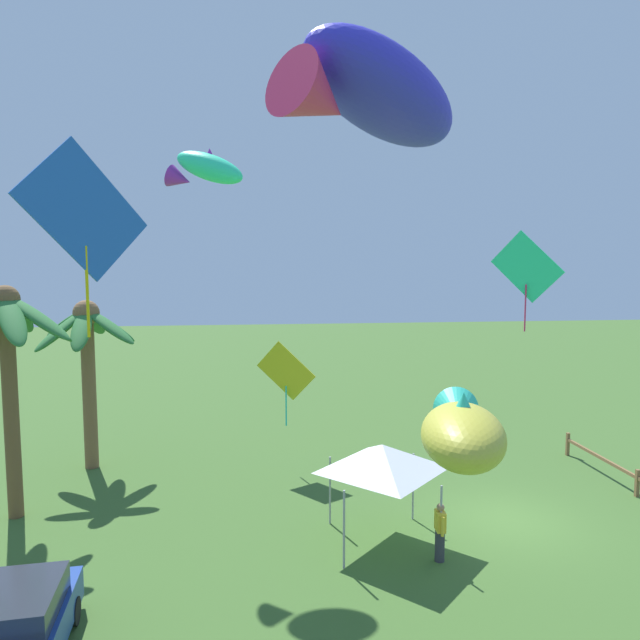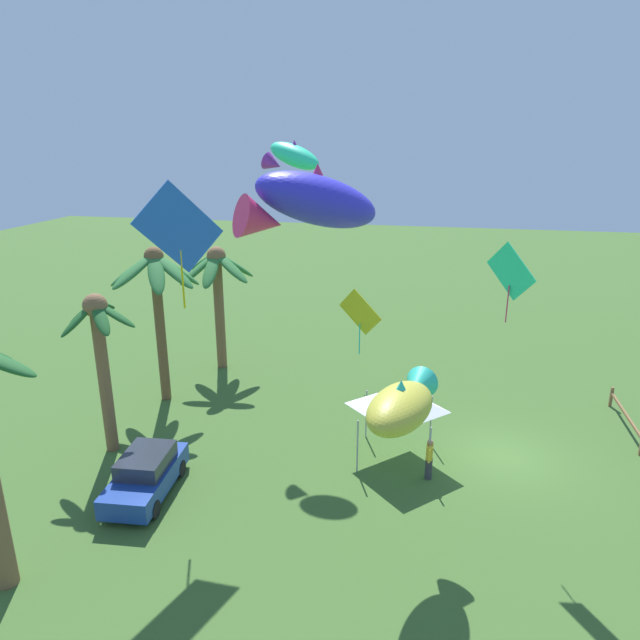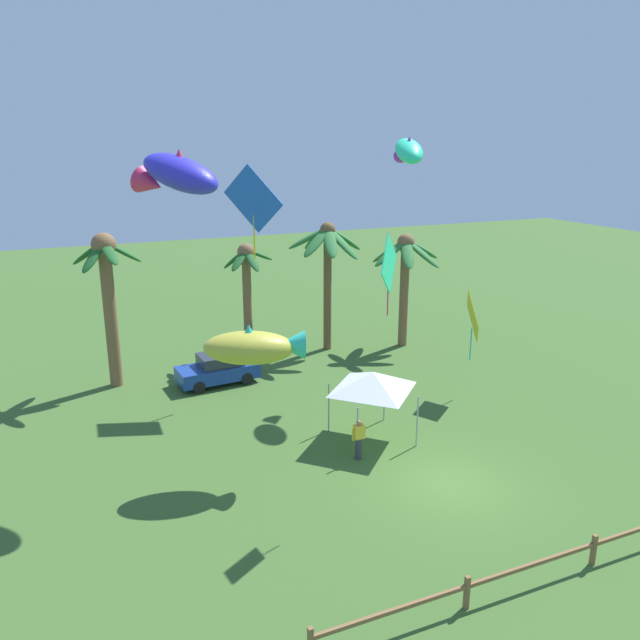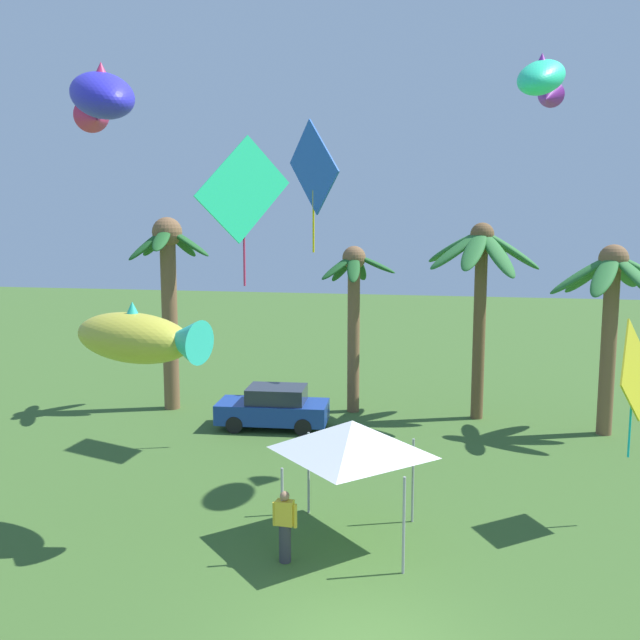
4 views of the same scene
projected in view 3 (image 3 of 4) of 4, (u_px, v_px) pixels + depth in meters
ground_plane at (450, 484)px, 21.73m from camera, size 120.00×120.00×0.00m
palm_tree_0 at (327, 252)px, 34.41m from camera, size 4.30×4.27×7.28m
palm_tree_1 at (405, 263)px, 35.23m from camera, size 4.30×4.13×6.56m
palm_tree_2 at (247, 279)px, 32.93m from camera, size 2.85×2.91×6.41m
palm_tree_3 at (107, 282)px, 29.14m from camera, size 3.28×3.49×7.49m
rail_fence at (534, 566)px, 16.59m from camera, size 13.04×0.12×0.95m
parked_car_0 at (218, 369)px, 30.58m from camera, size 4.02×2.01×1.51m
spectator_0 at (359, 439)px, 23.23m from camera, size 0.55×0.26×1.59m
festival_tent at (373, 381)px, 24.40m from camera, size 2.86×2.86×2.85m
kite_diamond_0 at (389, 265)px, 19.39m from camera, size 1.30×1.39×2.60m
kite_diamond_1 at (253, 200)px, 27.98m from camera, size 2.10×2.28×4.25m
kite_fish_2 at (255, 347)px, 21.55m from camera, size 3.77×2.43×1.47m
kite_fish_3 at (408, 152)px, 28.15m from camera, size 1.86×2.94×1.60m
kite_diamond_4 at (473, 317)px, 28.53m from camera, size 1.04×2.22×3.35m
kite_fish_5 at (176, 174)px, 21.18m from camera, size 3.20×3.61×1.92m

